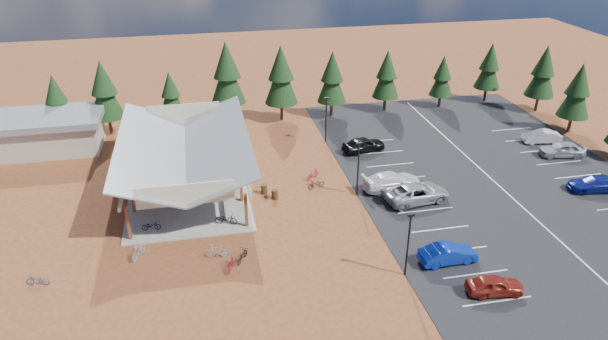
% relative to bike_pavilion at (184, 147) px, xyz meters
% --- Properties ---
extents(ground, '(140.00, 140.00, 0.00)m').
position_rel_bike_pavilion_xyz_m(ground, '(10.00, -7.00, -3.82)').
color(ground, brown).
rests_on(ground, ground).
extents(asphalt_lot, '(27.00, 44.00, 0.04)m').
position_rel_bike_pavilion_xyz_m(asphalt_lot, '(28.50, -4.00, -3.80)').
color(asphalt_lot, black).
rests_on(asphalt_lot, ground).
extents(concrete_pad, '(10.60, 18.60, 0.10)m').
position_rel_bike_pavilion_xyz_m(concrete_pad, '(0.00, 0.00, -3.77)').
color(concrete_pad, gray).
rests_on(concrete_pad, ground).
extents(bike_pavilion, '(11.65, 19.40, 4.97)m').
position_rel_bike_pavilion_xyz_m(bike_pavilion, '(0.00, 0.00, 0.00)').
color(bike_pavilion, maroon).
rests_on(bike_pavilion, concrete_pad).
extents(outbuilding, '(11.00, 7.00, 3.90)m').
position_rel_bike_pavilion_xyz_m(outbuilding, '(-14.00, 11.00, -1.80)').
color(outbuilding, '#ADA593').
rests_on(outbuilding, ground).
extents(lamp_post_0, '(0.50, 0.25, 5.14)m').
position_rel_bike_pavilion_xyz_m(lamp_post_0, '(15.00, -17.00, -0.85)').
color(lamp_post_0, black).
rests_on(lamp_post_0, ground).
extents(lamp_post_1, '(0.50, 0.25, 5.14)m').
position_rel_bike_pavilion_xyz_m(lamp_post_1, '(15.00, -5.00, -0.85)').
color(lamp_post_1, black).
rests_on(lamp_post_1, ground).
extents(lamp_post_2, '(0.50, 0.25, 5.14)m').
position_rel_bike_pavilion_xyz_m(lamp_post_2, '(15.00, 7.00, -0.85)').
color(lamp_post_2, black).
rests_on(lamp_post_2, ground).
extents(trash_bin_0, '(0.60, 0.60, 0.90)m').
position_rel_bike_pavilion_xyz_m(trash_bin_0, '(7.56, -4.30, -3.37)').
color(trash_bin_0, '#3F2C16').
rests_on(trash_bin_0, ground).
extents(trash_bin_1, '(0.60, 0.60, 0.90)m').
position_rel_bike_pavilion_xyz_m(trash_bin_1, '(6.75, -3.13, -3.37)').
color(trash_bin_1, '#3F2C16').
rests_on(trash_bin_1, ground).
extents(pine_0, '(3.06, 3.06, 7.13)m').
position_rel_bike_pavilion_xyz_m(pine_0, '(-13.63, 14.68, 0.53)').
color(pine_0, '#382314').
rests_on(pine_0, ground).
extents(pine_1, '(3.68, 3.68, 8.57)m').
position_rel_bike_pavilion_xyz_m(pine_1, '(-8.40, 14.10, 1.41)').
color(pine_1, '#382314').
rests_on(pine_1, ground).
extents(pine_2, '(2.83, 2.83, 6.58)m').
position_rel_bike_pavilion_xyz_m(pine_2, '(-1.40, 15.12, 0.19)').
color(pine_2, '#382314').
rests_on(pine_2, ground).
extents(pine_3, '(4.13, 4.13, 9.61)m').
position_rel_bike_pavilion_xyz_m(pine_3, '(5.19, 15.54, 2.05)').
color(pine_3, '#382314').
rests_on(pine_3, ground).
extents(pine_4, '(3.92, 3.92, 9.13)m').
position_rel_bike_pavilion_xyz_m(pine_4, '(11.36, 14.46, 1.75)').
color(pine_4, '#382314').
rests_on(pine_4, ground).
extents(pine_5, '(3.49, 3.49, 8.14)m').
position_rel_bike_pavilion_xyz_m(pine_5, '(17.50, 14.38, 1.14)').
color(pine_5, '#382314').
rests_on(pine_5, ground).
extents(pine_6, '(3.31, 3.31, 7.72)m').
position_rel_bike_pavilion_xyz_m(pine_6, '(24.55, 14.93, 0.89)').
color(pine_6, '#382314').
rests_on(pine_6, ground).
extents(pine_7, '(2.89, 2.89, 6.74)m').
position_rel_bike_pavilion_xyz_m(pine_7, '(31.88, 14.77, 0.29)').
color(pine_7, '#382314').
rests_on(pine_7, ground).
extents(pine_8, '(3.32, 3.32, 7.73)m').
position_rel_bike_pavilion_xyz_m(pine_8, '(38.70, 15.65, 0.89)').
color(pine_8, '#382314').
rests_on(pine_8, ground).
extents(pine_12, '(3.48, 3.48, 8.11)m').
position_rel_bike_pavilion_xyz_m(pine_12, '(43.02, 4.10, 1.13)').
color(pine_12, '#382314').
rests_on(pine_12, ground).
extents(pine_13, '(3.58, 3.58, 8.34)m').
position_rel_bike_pavilion_xyz_m(pine_13, '(43.31, 11.08, 1.27)').
color(pine_13, '#382314').
rests_on(pine_13, ground).
extents(bike_0, '(1.57, 0.68, 0.80)m').
position_rel_bike_pavilion_xyz_m(bike_0, '(-3.03, -7.47, -3.32)').
color(bike_0, black).
rests_on(bike_0, concrete_pad).
extents(bike_1, '(1.57, 0.50, 0.94)m').
position_rel_bike_pavilion_xyz_m(bike_1, '(-2.25, -3.51, -3.26)').
color(bike_1, gray).
rests_on(bike_1, concrete_pad).
extents(bike_2, '(1.74, 0.82, 0.88)m').
position_rel_bike_pavilion_xyz_m(bike_2, '(-2.54, 1.25, -3.28)').
color(bike_2, '#1E3796').
rests_on(bike_2, concrete_pad).
extents(bike_3, '(1.84, 1.01, 1.07)m').
position_rel_bike_pavilion_xyz_m(bike_3, '(-1.36, 6.66, -3.19)').
color(bike_3, maroon).
rests_on(bike_3, concrete_pad).
extents(bike_4, '(1.96, 1.20, 0.97)m').
position_rel_bike_pavilion_xyz_m(bike_4, '(2.97, -7.80, -3.24)').
color(bike_4, black).
rests_on(bike_4, concrete_pad).
extents(bike_5, '(1.83, 0.55, 1.10)m').
position_rel_bike_pavilion_xyz_m(bike_5, '(2.66, -2.70, -3.18)').
color(bike_5, gray).
rests_on(bike_5, concrete_pad).
extents(bike_6, '(1.70, 0.81, 0.86)m').
position_rel_bike_pavilion_xyz_m(bike_6, '(1.43, 1.89, -3.29)').
color(bike_6, navy).
rests_on(bike_6, concrete_pad).
extents(bike_7, '(1.88, 0.95, 1.09)m').
position_rel_bike_pavilion_xyz_m(bike_7, '(0.93, 6.42, -3.18)').
color(bike_7, maroon).
rests_on(bike_7, concrete_pad).
extents(bike_9, '(1.31, 1.88, 1.11)m').
position_rel_bike_pavilion_xyz_m(bike_9, '(-3.81, -10.89, -3.27)').
color(bike_9, '#9EA1A6').
rests_on(bike_9, ground).
extents(bike_10, '(1.67, 0.82, 0.84)m').
position_rel_bike_pavilion_xyz_m(bike_10, '(-10.49, -12.92, -3.40)').
color(bike_10, navy).
rests_on(bike_10, ground).
extents(bike_11, '(0.91, 1.72, 0.99)m').
position_rel_bike_pavilion_xyz_m(bike_11, '(2.86, -13.79, -3.33)').
color(bike_11, maroon).
rests_on(bike_11, ground).
extents(bike_12, '(1.31, 1.73, 0.87)m').
position_rel_bike_pavilion_xyz_m(bike_12, '(3.75, -12.98, -3.39)').
color(bike_12, black).
rests_on(bike_12, ground).
extents(bike_13, '(1.81, 0.69, 1.06)m').
position_rel_bike_pavilion_xyz_m(bike_13, '(1.99, -12.15, -3.29)').
color(bike_13, '#95969D').
rests_on(bike_13, ground).
extents(bike_15, '(1.65, 1.44, 1.03)m').
position_rel_bike_pavilion_xyz_m(bike_15, '(11.71, -1.29, -3.31)').
color(bike_15, maroon).
rests_on(bike_15, ground).
extents(bike_16, '(1.76, 0.99, 0.87)m').
position_rel_bike_pavilion_xyz_m(bike_16, '(11.64, -3.15, -3.39)').
color(bike_16, black).
rests_on(bike_16, ground).
extents(car_0, '(4.06, 2.07, 1.32)m').
position_rel_bike_pavilion_xyz_m(car_0, '(20.19, -20.13, -3.12)').
color(car_0, maroon).
rests_on(car_0, asphalt_lot).
extents(car_1, '(4.41, 1.69, 1.44)m').
position_rel_bike_pavilion_xyz_m(car_1, '(18.61, -16.23, -3.07)').
color(car_1, '#0A279B').
rests_on(car_1, asphalt_lot).
extents(car_2, '(6.14, 3.45, 1.62)m').
position_rel_bike_pavilion_xyz_m(car_2, '(19.80, -7.32, -2.97)').
color(car_2, gray).
rests_on(car_2, asphalt_lot).
extents(car_3, '(5.77, 2.90, 1.61)m').
position_rel_bike_pavilion_xyz_m(car_3, '(18.39, -4.72, -2.98)').
color(car_3, silver).
rests_on(car_3, asphalt_lot).
extents(car_4, '(4.86, 2.73, 1.56)m').
position_rel_bike_pavilion_xyz_m(car_4, '(18.33, 3.72, -3.00)').
color(car_4, black).
rests_on(car_4, asphalt_lot).
extents(car_7, '(5.08, 2.69, 1.40)m').
position_rel_bike_pavilion_xyz_m(car_7, '(36.50, -8.79, -3.08)').
color(car_7, navy).
rests_on(car_7, asphalt_lot).
extents(car_8, '(4.84, 2.63, 1.56)m').
position_rel_bike_pavilion_xyz_m(car_8, '(38.11, -1.61, -3.00)').
color(car_8, '#9EA0A5').
rests_on(car_8, asphalt_lot).
extents(car_9, '(4.31, 2.07, 1.36)m').
position_rel_bike_pavilion_xyz_m(car_9, '(38.08, 1.98, -3.10)').
color(car_9, silver).
rests_on(car_9, asphalt_lot).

